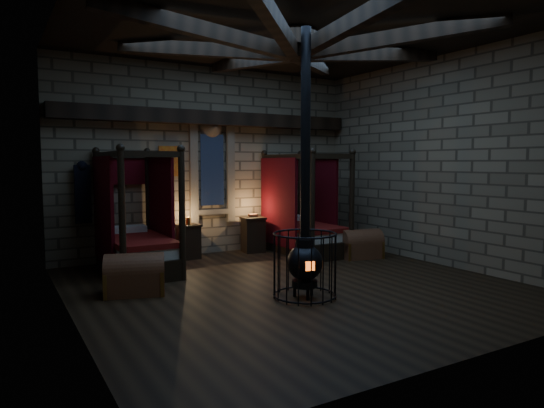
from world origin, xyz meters
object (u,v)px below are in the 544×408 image
bed_left (136,242)px  stove (305,258)px  trunk_left (135,276)px  bed_right (303,228)px  trunk_right (361,245)px

bed_left → stove: bearing=-60.8°
trunk_left → stove: stove is taller
bed_right → trunk_left: (-4.29, -1.65, -0.26)m
trunk_right → stove: size_ratio=0.24×
bed_left → trunk_left: size_ratio=2.19×
bed_right → stove: size_ratio=0.56×
bed_right → trunk_right: 1.40m
trunk_right → stove: stove is taller
trunk_left → trunk_right: (5.01, 0.48, -0.01)m
bed_right → trunk_left: size_ratio=2.19×
bed_right → trunk_right: bearing=-57.8°
bed_left → trunk_left: 1.70m
trunk_left → trunk_right: bearing=23.3°
bed_left → trunk_left: bearing=-105.8°
trunk_left → trunk_right: trunk_left is taller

